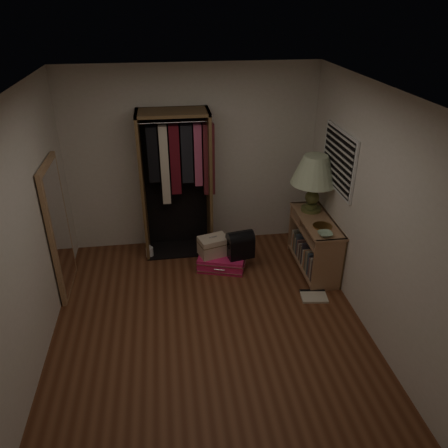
{
  "coord_description": "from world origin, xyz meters",
  "views": [
    {
      "loc": [
        -0.38,
        -3.84,
        3.36
      ],
      "look_at": [
        0.3,
        0.95,
        0.8
      ],
      "focal_mm": 35.0,
      "sensor_mm": 36.0,
      "label": 1
    }
  ],
  "objects_px": {
    "console_bookshelf": "(313,242)",
    "pink_suitcase": "(222,261)",
    "open_wardrobe": "(178,172)",
    "white_jug": "(150,252)",
    "black_bag": "(240,244)",
    "table_lamp": "(315,171)",
    "train_case": "(213,246)",
    "floor_mirror": "(59,229)"
  },
  "relations": [
    {
      "from": "open_wardrobe",
      "to": "floor_mirror",
      "type": "distance_m",
      "value": 1.71
    },
    {
      "from": "black_bag",
      "to": "table_lamp",
      "type": "bearing_deg",
      "value": -2.2
    },
    {
      "from": "table_lamp",
      "to": "white_jug",
      "type": "relative_size",
      "value": 4.21
    },
    {
      "from": "pink_suitcase",
      "to": "table_lamp",
      "type": "xyz_separation_m",
      "value": [
        1.23,
        0.08,
        1.22
      ]
    },
    {
      "from": "console_bookshelf",
      "to": "pink_suitcase",
      "type": "bearing_deg",
      "value": 172.52
    },
    {
      "from": "pink_suitcase",
      "to": "table_lamp",
      "type": "relative_size",
      "value": 0.95
    },
    {
      "from": "pink_suitcase",
      "to": "white_jug",
      "type": "relative_size",
      "value": 4.02
    },
    {
      "from": "black_bag",
      "to": "floor_mirror",
      "type": "bearing_deg",
      "value": 172.87
    },
    {
      "from": "pink_suitcase",
      "to": "train_case",
      "type": "bearing_deg",
      "value": -177.98
    },
    {
      "from": "open_wardrobe",
      "to": "train_case",
      "type": "bearing_deg",
      "value": -52.96
    },
    {
      "from": "console_bookshelf",
      "to": "open_wardrobe",
      "type": "xyz_separation_m",
      "value": [
        -1.76,
        0.74,
        0.82
      ]
    },
    {
      "from": "white_jug",
      "to": "table_lamp",
      "type": "bearing_deg",
      "value": -8.38
    },
    {
      "from": "console_bookshelf",
      "to": "train_case",
      "type": "bearing_deg",
      "value": 171.9
    },
    {
      "from": "train_case",
      "to": "white_jug",
      "type": "distance_m",
      "value": 0.99
    },
    {
      "from": "white_jug",
      "to": "console_bookshelf",
      "type": "bearing_deg",
      "value": -14.3
    },
    {
      "from": "floor_mirror",
      "to": "pink_suitcase",
      "type": "bearing_deg",
      "value": 5.56
    },
    {
      "from": "console_bookshelf",
      "to": "train_case",
      "type": "height_order",
      "value": "console_bookshelf"
    },
    {
      "from": "pink_suitcase",
      "to": "table_lamp",
      "type": "bearing_deg",
      "value": 20.19
    },
    {
      "from": "open_wardrobe",
      "to": "black_bag",
      "type": "distance_m",
      "value": 1.29
    },
    {
      "from": "floor_mirror",
      "to": "table_lamp",
      "type": "xyz_separation_m",
      "value": [
        3.24,
        0.27,
        0.47
      ]
    },
    {
      "from": "console_bookshelf",
      "to": "open_wardrobe",
      "type": "bearing_deg",
      "value": 157.19
    },
    {
      "from": "floor_mirror",
      "to": "black_bag",
      "type": "relative_size",
      "value": 4.45
    },
    {
      "from": "pink_suitcase",
      "to": "black_bag",
      "type": "distance_m",
      "value": 0.38
    },
    {
      "from": "black_bag",
      "to": "console_bookshelf",
      "type": "bearing_deg",
      "value": -15.86
    },
    {
      "from": "train_case",
      "to": "white_jug",
      "type": "height_order",
      "value": "train_case"
    },
    {
      "from": "pink_suitcase",
      "to": "black_bag",
      "type": "relative_size",
      "value": 1.95
    },
    {
      "from": "console_bookshelf",
      "to": "pink_suitcase",
      "type": "xyz_separation_m",
      "value": [
        -1.23,
        0.16,
        -0.29
      ]
    },
    {
      "from": "pink_suitcase",
      "to": "white_jug",
      "type": "height_order",
      "value": "pink_suitcase"
    },
    {
      "from": "console_bookshelf",
      "to": "white_jug",
      "type": "xyz_separation_m",
      "value": [
        -2.22,
        0.57,
        -0.31
      ]
    },
    {
      "from": "floor_mirror",
      "to": "train_case",
      "type": "bearing_deg",
      "value": 6.79
    },
    {
      "from": "table_lamp",
      "to": "train_case",
      "type": "bearing_deg",
      "value": -178.02
    },
    {
      "from": "pink_suitcase",
      "to": "white_jug",
      "type": "xyz_separation_m",
      "value": [
        -0.99,
        0.4,
        -0.02
      ]
    },
    {
      "from": "train_case",
      "to": "black_bag",
      "type": "distance_m",
      "value": 0.37
    },
    {
      "from": "open_wardrobe",
      "to": "pink_suitcase",
      "type": "bearing_deg",
      "value": -47.58
    },
    {
      "from": "console_bookshelf",
      "to": "white_jug",
      "type": "relative_size",
      "value": 6.06
    },
    {
      "from": "black_bag",
      "to": "table_lamp",
      "type": "height_order",
      "value": "table_lamp"
    },
    {
      "from": "open_wardrobe",
      "to": "floor_mirror",
      "type": "height_order",
      "value": "open_wardrobe"
    },
    {
      "from": "pink_suitcase",
      "to": "table_lamp",
      "type": "height_order",
      "value": "table_lamp"
    },
    {
      "from": "black_bag",
      "to": "pink_suitcase",
      "type": "bearing_deg",
      "value": 154.0
    },
    {
      "from": "train_case",
      "to": "black_bag",
      "type": "relative_size",
      "value": 1.17
    },
    {
      "from": "black_bag",
      "to": "white_jug",
      "type": "distance_m",
      "value": 1.35
    },
    {
      "from": "pink_suitcase",
      "to": "black_bag",
      "type": "height_order",
      "value": "black_bag"
    }
  ]
}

